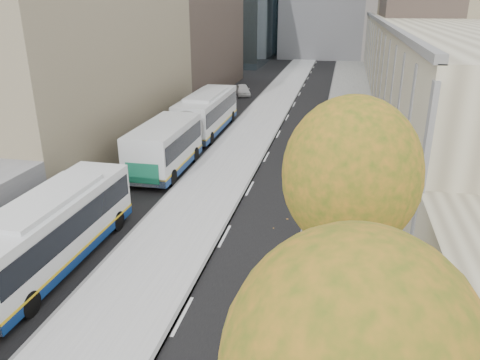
# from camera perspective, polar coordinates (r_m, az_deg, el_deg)

# --- Properties ---
(bus_platform) EXTENTS (4.25, 150.00, 0.15)m
(bus_platform) POSITION_cam_1_polar(r_m,az_deg,el_deg) (37.69, 1.11, 5.49)
(bus_platform) COLOR #AEAEAE
(bus_platform) RESTS_ON ground
(sidewalk) EXTENTS (4.75, 150.00, 0.08)m
(sidewalk) POSITION_cam_1_polar(r_m,az_deg,el_deg) (37.05, 13.38, 4.59)
(sidewalk) COLOR gray
(sidewalk) RESTS_ON ground
(building_tan) EXTENTS (18.00, 92.00, 8.00)m
(building_tan) POSITION_cam_1_polar(r_m,az_deg,el_deg) (66.09, 23.75, 13.98)
(building_tan) COLOR gray
(building_tan) RESTS_ON ground
(bus_shelter) EXTENTS (1.90, 4.40, 2.53)m
(bus_shelter) POSITION_cam_1_polar(r_m,az_deg,el_deg) (14.30, 20.99, -14.51)
(bus_shelter) COLOR #383A3F
(bus_shelter) RESTS_ON sidewalk
(tree_c) EXTENTS (4.20, 4.20, 7.28)m
(tree_c) POSITION_cam_1_polar(r_m,az_deg,el_deg) (14.50, 13.38, 0.59)
(tree_c) COLOR #302316
(tree_c) RESTS_ON sidewalk
(bus_far) EXTENTS (2.84, 18.44, 3.07)m
(bus_far) POSITION_cam_1_polar(r_m,az_deg,el_deg) (34.67, -5.90, 6.74)
(bus_far) COLOR silver
(bus_far) RESTS_ON ground
(distant_car) EXTENTS (2.59, 3.98, 1.26)m
(distant_car) POSITION_cam_1_polar(r_m,az_deg,el_deg) (54.34, 0.32, 10.92)
(distant_car) COLOR white
(distant_car) RESTS_ON ground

